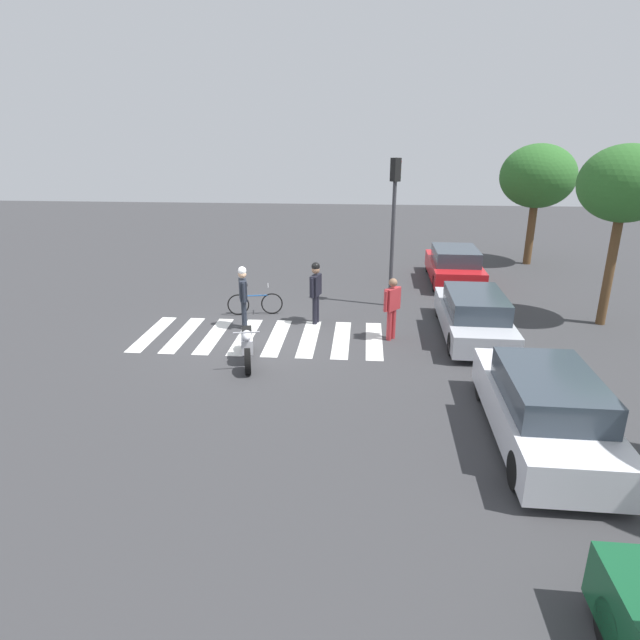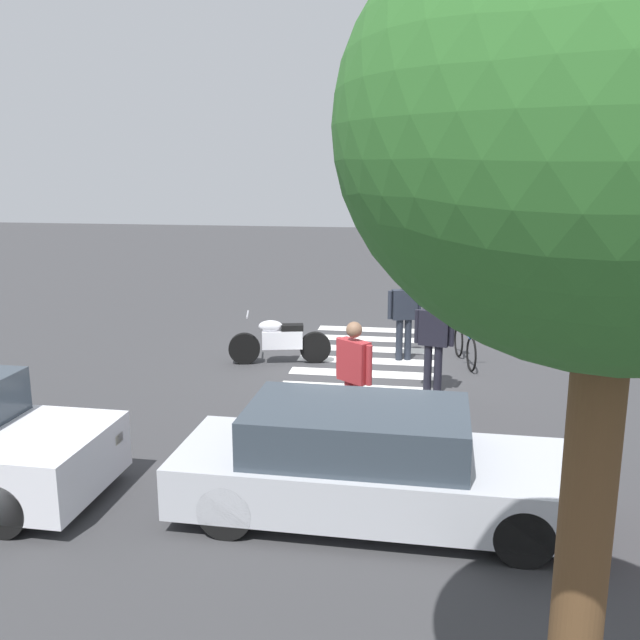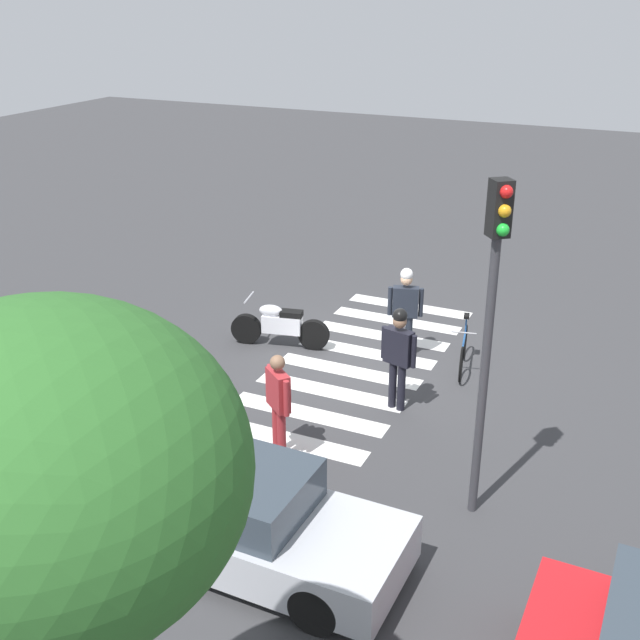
# 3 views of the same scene
# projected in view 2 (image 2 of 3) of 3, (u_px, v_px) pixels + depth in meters

# --- Properties ---
(ground_plane) EXTENTS (60.00, 60.00, 0.00)m
(ground_plane) POSITION_uv_depth(u_px,v_px,m) (365.00, 367.00, 13.74)
(ground_plane) COLOR #38383A
(police_motorcycle) EXTENTS (2.03, 0.73, 1.03)m
(police_motorcycle) POSITION_uv_depth(u_px,v_px,m) (280.00, 341.00, 13.91)
(police_motorcycle) COLOR black
(police_motorcycle) RESTS_ON ground_plane
(leaning_bicycle) EXTENTS (0.49, 1.70, 1.00)m
(leaning_bicycle) POSITION_uv_depth(u_px,v_px,m) (465.00, 345.00, 13.90)
(leaning_bicycle) COLOR black
(leaning_bicycle) RESTS_ON ground_plane
(officer_on_foot) EXTENTS (0.68, 0.32, 1.87)m
(officer_on_foot) POSITION_uv_depth(u_px,v_px,m) (434.00, 332.00, 11.93)
(officer_on_foot) COLOR black
(officer_on_foot) RESTS_ON ground_plane
(officer_by_motorcycle) EXTENTS (0.66, 0.34, 1.84)m
(officer_by_motorcycle) POSITION_uv_depth(u_px,v_px,m) (404.00, 309.00, 14.00)
(officer_by_motorcycle) COLOR #1E232D
(officer_by_motorcycle) RESTS_ON ground_plane
(pedestrian_bystander) EXTENTS (0.56, 0.47, 1.74)m
(pedestrian_bystander) POSITION_uv_depth(u_px,v_px,m) (354.00, 372.00, 10.02)
(pedestrian_bystander) COLOR #B22D33
(pedestrian_bystander) RESTS_ON ground_plane
(crosswalk_stripes) EXTENTS (2.84, 6.75, 0.01)m
(crosswalk_stripes) POSITION_uv_depth(u_px,v_px,m) (365.00, 367.00, 13.74)
(crosswalk_stripes) COLOR silver
(crosswalk_stripes) RESTS_ON ground_plane
(car_silver_sedan) EXTENTS (4.56, 1.75, 1.30)m
(car_silver_sedan) POSITION_uv_depth(u_px,v_px,m) (371.00, 465.00, 7.83)
(car_silver_sedan) COLOR black
(car_silver_sedan) RESTS_ON ground_plane
(traffic_light_pole) EXTENTS (0.34, 0.35, 4.70)m
(traffic_light_pole) POSITION_uv_depth(u_px,v_px,m) (594.00, 227.00, 8.98)
(traffic_light_pole) COLOR #38383D
(traffic_light_pole) RESTS_ON ground_plane
(street_tree_mid) EXTENTS (2.49, 2.49, 5.16)m
(street_tree_mid) POSITION_uv_depth(u_px,v_px,m) (622.00, 136.00, 2.99)
(street_tree_mid) COLOR brown
(street_tree_mid) RESTS_ON ground_plane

